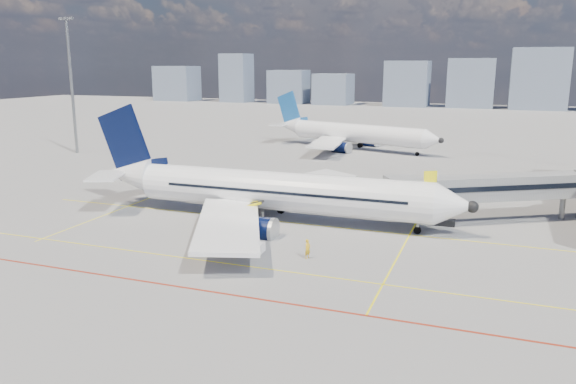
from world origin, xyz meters
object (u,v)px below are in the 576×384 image
belt_loader (228,216)px  ramp_worker (308,249)px  second_aircraft (351,133)px  main_aircraft (265,191)px  baggage_tug (250,245)px  cargo_dolly (218,237)px

belt_loader → ramp_worker: size_ratio=3.83×
second_aircraft → ramp_worker: size_ratio=21.63×
main_aircraft → baggage_tug: (3.14, -11.32, -2.44)m
cargo_dolly → belt_loader: bearing=104.1°
cargo_dolly → second_aircraft: bearing=87.2°
main_aircraft → second_aircraft: bearing=94.2°
main_aircraft → baggage_tug: 12.00m
main_aircraft → cargo_dolly: 11.51m
main_aircraft → ramp_worker: bearing=-51.9°
second_aircraft → cargo_dolly: bearing=-68.6°
belt_loader → ramp_worker: belt_loader is taller
second_aircraft → cargo_dolly: size_ratio=9.75×
baggage_tug → belt_loader: bearing=125.2°
baggage_tug → cargo_dolly: bearing=177.9°
belt_loader → cargo_dolly: bearing=-76.6°
second_aircraft → ramp_worker: 67.58m
main_aircraft → belt_loader: bearing=-138.1°
belt_loader → ramp_worker: 14.24m
main_aircraft → ramp_worker: size_ratio=25.16×
second_aircraft → belt_loader: (0.96, -58.39, -2.52)m
main_aircraft → cargo_dolly: (-0.14, -11.32, -2.09)m
main_aircraft → second_aircraft: size_ratio=1.16×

